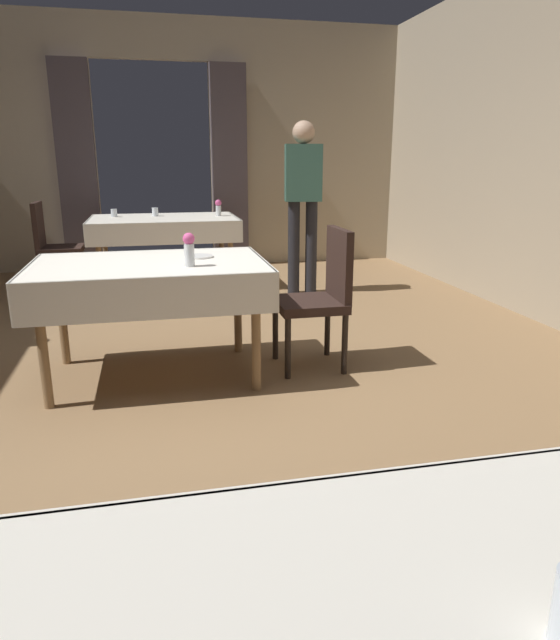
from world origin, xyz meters
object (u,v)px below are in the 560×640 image
Objects in this scene: dining_table_mid at (150,276)px; flower_vase_far at (218,207)px; dining_table_far at (164,225)px; chair_far_left at (52,242)px; person_waiter_by_doorway at (303,194)px; glass_far_c at (114,213)px; plate_mid_b at (199,256)px; chair_mid_right at (321,292)px; flower_vase_mid at (189,248)px; glass_far_b at (155,212)px.

flower_vase_far reaches higher than dining_table_mid.
dining_table_mid is at bearing -93.30° from dining_table_far.
dining_table_far is at bearing -1.70° from chair_far_left.
dining_table_far is 1.58m from person_waiter_by_doorway.
glass_far_c is (-1.12, 0.13, -0.05)m from flower_vase_far.
plate_mid_b is at bearing -86.63° from dining_table_far.
chair_mid_right is at bearing -53.53° from chair_far_left.
flower_vase_far reaches higher than dining_table_far.
chair_mid_right is 3.55m from chair_far_left.
person_waiter_by_doorway is at bearing 53.75° from dining_table_mid.
glass_far_c reaches higher than dining_table_mid.
dining_table_far is 7.84× the size of flower_vase_mid.
chair_mid_right is 10.84× the size of glass_far_c.
flower_vase_far is at bearing 80.17° from flower_vase_mid.
plate_mid_b is at bearing -85.10° from glass_far_b.
flower_vase_mid reaches higher than dining_table_far.
flower_vase_mid is 2.14× the size of glass_far_b.
flower_vase_far is at bearing 74.88° from dining_table_mid.
flower_vase_far is at bearing -10.17° from glass_far_b.
glass_far_b is (1.08, 0.12, 0.28)m from chair_far_left.
glass_far_b is at bearing 92.95° from flower_vase_mid.
plate_mid_b is 2.83m from glass_far_b.
flower_vase_mid is (0.24, -0.20, 0.19)m from dining_table_mid.
chair_far_left reaches higher than dining_table_mid.
chair_mid_right reaches higher than dining_table_mid.
person_waiter_by_doorway is (1.37, -0.69, 0.35)m from dining_table_far.
person_waiter_by_doorway is at bearing -42.93° from flower_vase_far.
flower_vase_mid is 2.33× the size of glass_far_c.
chair_mid_right is 0.95m from flower_vase_mid.
flower_vase_mid is 3.14m from glass_far_b.
chair_mid_right is 5.11× the size of plate_mid_b.
flower_vase_mid is at bearing -119.47° from person_waiter_by_doorway.
chair_far_left is at bearing 178.30° from dining_table_far.
dining_table_mid is 15.40× the size of glass_far_b.
person_waiter_by_doorway is at bearing 58.48° from plate_mid_b.
plate_mid_b is at bearing 75.49° from flower_vase_mid.
dining_table_far is at bearing -17.10° from glass_far_c.
chair_far_left is at bearing 112.39° from flower_vase_mid.
flower_vase_mid is 1.10× the size of plate_mid_b.
chair_mid_right is 0.83m from plate_mid_b.
glass_far_b is at bearing -1.16° from glass_far_c.
person_waiter_by_doorway is at bearing 60.53° from flower_vase_mid.
person_waiter_by_doorway is (1.22, 1.98, 0.27)m from plate_mid_b.
flower_vase_mid is at bearing -99.83° from flower_vase_far.
plate_mid_b is 2.12× the size of glass_far_c.
chair_mid_right is (1.10, -0.04, -0.15)m from dining_table_mid.
chair_far_left is at bearing 116.08° from plate_mid_b.
dining_table_mid is 1.11m from chair_mid_right.
flower_vase_far is (-0.34, 2.85, 0.33)m from chair_mid_right.
flower_vase_mid is 0.12× the size of person_waiter_by_doorway.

